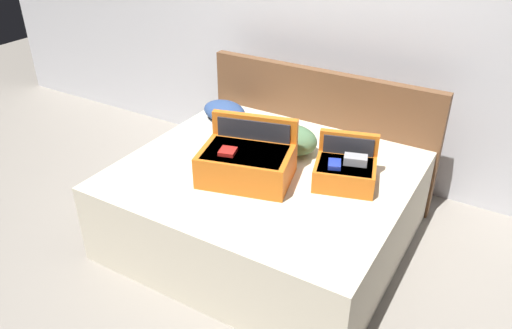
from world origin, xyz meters
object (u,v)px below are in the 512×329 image
object	(u,v)px
pillow_near_headboard	(292,140)
pillow_center_head	(224,111)
bed	(265,204)
hard_case_medium	(345,170)
hard_case_large	(247,161)

from	to	relation	value
pillow_near_headboard	pillow_center_head	world-z (taller)	pillow_near_headboard
bed	pillow_near_headboard	world-z (taller)	pillow_near_headboard
hard_case_medium	pillow_near_headboard	distance (m)	0.51
hard_case_medium	pillow_center_head	world-z (taller)	hard_case_medium
hard_case_large	pillow_center_head	size ratio (longest dim) A/B	1.77
hard_case_large	pillow_center_head	xyz separation A→B (m)	(-0.64, 0.69, -0.05)
hard_case_medium	pillow_near_headboard	world-z (taller)	hard_case_medium
hard_case_medium	pillow_center_head	bearing A→B (deg)	144.46
pillow_near_headboard	pillow_center_head	distance (m)	0.77
pillow_center_head	hard_case_large	bearing A→B (deg)	-47.16
bed	hard_case_large	world-z (taller)	hard_case_large
hard_case_large	pillow_near_headboard	world-z (taller)	hard_case_large
hard_case_large	pillow_center_head	distance (m)	0.94
hard_case_large	bed	bearing A→B (deg)	59.33
pillow_near_headboard	hard_case_medium	bearing A→B (deg)	-21.35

